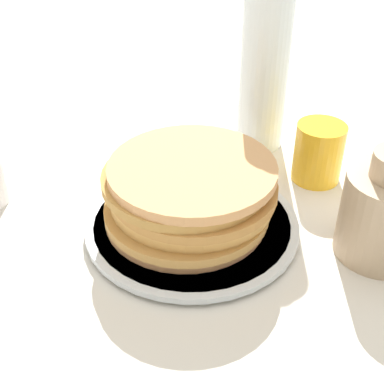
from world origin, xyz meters
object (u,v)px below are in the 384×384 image
(juice_glass, at_px, (318,153))
(water_bottle_mid, at_px, (265,64))
(plate, at_px, (192,225))
(pancake_stack, at_px, (190,193))

(juice_glass, xyz_separation_m, water_bottle_mid, (0.10, 0.05, 0.08))
(plate, height_order, juice_glass, juice_glass)
(pancake_stack, bearing_deg, juice_glass, -64.37)
(plate, xyz_separation_m, water_bottle_mid, (0.19, -0.12, 0.12))
(water_bottle_mid, bearing_deg, pancake_stack, 146.38)
(pancake_stack, bearing_deg, plate, -138.72)
(plate, bearing_deg, juice_glass, -63.37)
(juice_glass, bearing_deg, water_bottle_mid, 27.94)
(plate, relative_size, juice_glass, 3.16)
(water_bottle_mid, bearing_deg, juice_glass, -152.06)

